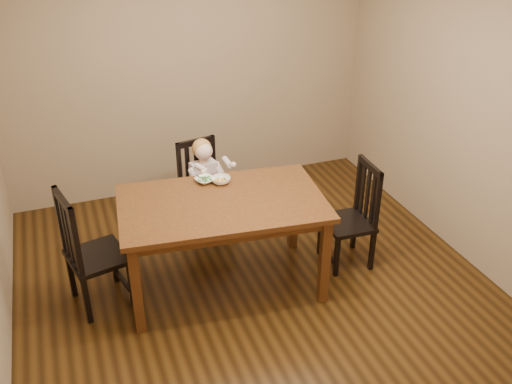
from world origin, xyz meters
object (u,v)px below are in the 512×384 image
object	(u,v)px
chair_left	(90,253)
bowl_veg	(221,180)
chair_child	(203,191)
chair_right	(353,217)
toddler	(205,180)
bowl_peas	(205,180)
dining_table	(222,211)

from	to	relation	value
chair_left	bowl_veg	xyz separation A→B (m)	(1.17, 0.19, 0.35)
chair_child	chair_right	distance (m)	1.47
chair_child	bowl_veg	distance (m)	0.69
chair_child	toddler	xyz separation A→B (m)	(0.01, -0.05, 0.14)
chair_left	bowl_peas	world-z (taller)	chair_left
chair_left	toddler	size ratio (longest dim) A/B	1.92
chair_child	bowl_peas	xyz separation A→B (m)	(-0.11, -0.51, 0.39)
bowl_veg	chair_left	bearing A→B (deg)	-170.91
chair_right	dining_table	bearing A→B (deg)	89.55
dining_table	bowl_veg	xyz separation A→B (m)	(0.09, 0.30, 0.12)
bowl_peas	chair_child	bearing A→B (deg)	78.07
chair_left	bowl_veg	size ratio (longest dim) A/B	6.34
chair_right	bowl_veg	distance (m)	1.24
chair_left	bowl_veg	distance (m)	1.23
dining_table	chair_right	bearing A→B (deg)	-3.26
dining_table	bowl_veg	world-z (taller)	bowl_veg
toddler	bowl_peas	xyz separation A→B (m)	(-0.12, -0.46, 0.25)
dining_table	chair_left	xyz separation A→B (m)	(-1.08, 0.12, -0.23)
dining_table	chair_child	size ratio (longest dim) A/B	1.82
toddler	bowl_veg	world-z (taller)	bowl_veg
dining_table	toddler	size ratio (longest dim) A/B	3.20
chair_child	toddler	distance (m)	0.15
chair_child	chair_left	distance (m)	1.38
chair_child	chair_left	bearing A→B (deg)	22.63
dining_table	bowl_peas	world-z (taller)	bowl_peas
dining_table	bowl_veg	size ratio (longest dim) A/B	10.56
bowl_peas	toddler	bearing A→B (deg)	75.79
chair_left	chair_child	bearing A→B (deg)	110.24
chair_right	toddler	bearing A→B (deg)	54.32
chair_right	chair_child	bearing A→B (deg)	53.07
chair_child	chair_right	bearing A→B (deg)	129.63
dining_table	bowl_peas	size ratio (longest dim) A/B	10.85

